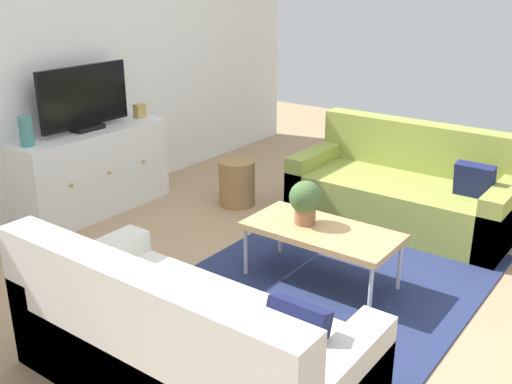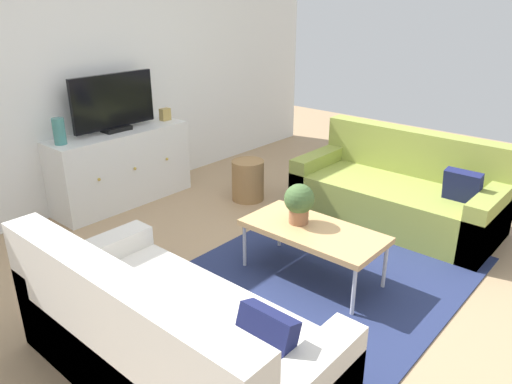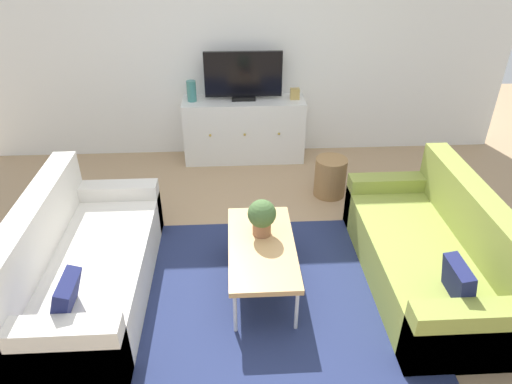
% 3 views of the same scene
% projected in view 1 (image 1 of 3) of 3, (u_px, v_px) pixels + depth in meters
% --- Properties ---
extents(ground_plane, '(10.00, 10.00, 0.00)m').
position_uv_depth(ground_plane, '(309.00, 280.00, 4.28)').
color(ground_plane, tan).
extents(wall_back, '(6.40, 0.12, 2.70)m').
position_uv_depth(wall_back, '(66.00, 60.00, 5.23)').
color(wall_back, white).
rests_on(wall_back, ground_plane).
extents(area_rug, '(2.50, 1.90, 0.01)m').
position_uv_depth(area_rug, '(328.00, 285.00, 4.20)').
color(area_rug, navy).
rests_on(area_rug, ground_plane).
extents(couch_left_side, '(0.90, 1.86, 0.83)m').
position_uv_depth(couch_left_side, '(180.00, 349.00, 3.04)').
color(couch_left_side, silver).
rests_on(couch_left_side, ground_plane).
extents(couch_right_side, '(0.90, 1.86, 0.83)m').
position_uv_depth(couch_right_side, '(407.00, 191.00, 5.22)').
color(couch_right_side, olive).
rests_on(couch_right_side, ground_plane).
extents(coffee_table, '(0.53, 1.07, 0.42)m').
position_uv_depth(coffee_table, '(322.00, 233.00, 4.12)').
color(coffee_table, tan).
rests_on(coffee_table, ground_plane).
extents(potted_plant, '(0.23, 0.23, 0.31)m').
position_uv_depth(potted_plant, '(305.00, 200.00, 4.13)').
color(potted_plant, '#936042').
rests_on(potted_plant, coffee_table).
extents(tv_console, '(1.46, 0.47, 0.77)m').
position_uv_depth(tv_console, '(93.00, 172.00, 5.38)').
color(tv_console, white).
rests_on(tv_console, ground_plane).
extents(flat_screen_tv, '(0.90, 0.16, 0.56)m').
position_uv_depth(flat_screen_tv, '(84.00, 99.00, 5.16)').
color(flat_screen_tv, black).
rests_on(flat_screen_tv, tv_console).
extents(glass_vase, '(0.11, 0.11, 0.24)m').
position_uv_depth(glass_vase, '(26.00, 131.00, 4.74)').
color(glass_vase, teal).
rests_on(glass_vase, tv_console).
extents(mantel_clock, '(0.11, 0.07, 0.13)m').
position_uv_depth(mantel_clock, '(140.00, 111.00, 5.68)').
color(mantel_clock, tan).
rests_on(mantel_clock, tv_console).
extents(wicker_basket, '(0.34, 0.34, 0.43)m').
position_uv_depth(wicker_basket, '(237.00, 183.00, 5.59)').
color(wicker_basket, '#9E7547').
rests_on(wicker_basket, ground_plane).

